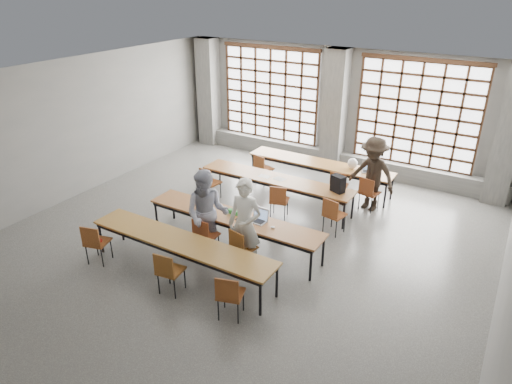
# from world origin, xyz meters

# --- Properties ---
(floor) EXTENTS (11.00, 11.00, 0.00)m
(floor) POSITION_xyz_m (0.00, 0.00, 0.00)
(floor) COLOR #4B4B48
(floor) RESTS_ON ground
(ceiling) EXTENTS (11.00, 11.00, 0.00)m
(ceiling) POSITION_xyz_m (0.00, 0.00, 3.50)
(ceiling) COLOR silver
(ceiling) RESTS_ON floor
(wall_back) EXTENTS (10.00, 0.00, 10.00)m
(wall_back) POSITION_xyz_m (0.00, 5.50, 1.75)
(wall_back) COLOR #61615F
(wall_back) RESTS_ON floor
(wall_left) EXTENTS (0.00, 11.00, 11.00)m
(wall_left) POSITION_xyz_m (-5.00, 0.00, 1.75)
(wall_left) COLOR #61615F
(wall_left) RESTS_ON floor
(column_left) EXTENTS (0.60, 0.55, 3.50)m
(column_left) POSITION_xyz_m (-4.50, 5.22, 1.75)
(column_left) COLOR #50504E
(column_left) RESTS_ON floor
(column_mid) EXTENTS (0.60, 0.55, 3.50)m
(column_mid) POSITION_xyz_m (0.00, 5.22, 1.75)
(column_mid) COLOR #50504E
(column_mid) RESTS_ON floor
(column_right) EXTENTS (0.60, 0.55, 3.50)m
(column_right) POSITION_xyz_m (4.50, 5.22, 1.75)
(column_right) COLOR #50504E
(column_right) RESTS_ON floor
(window_left) EXTENTS (3.32, 0.12, 3.00)m
(window_left) POSITION_xyz_m (-2.25, 5.42, 1.90)
(window_left) COLOR white
(window_left) RESTS_ON wall_back
(window_right) EXTENTS (3.32, 0.12, 3.00)m
(window_right) POSITION_xyz_m (2.25, 5.42, 1.90)
(window_right) COLOR white
(window_right) RESTS_ON wall_back
(sill_ledge) EXTENTS (9.80, 0.35, 0.50)m
(sill_ledge) POSITION_xyz_m (0.00, 5.30, 0.25)
(sill_ledge) COLOR #50504E
(sill_ledge) RESTS_ON floor
(desk_row_a) EXTENTS (4.00, 0.70, 0.73)m
(desk_row_a) POSITION_xyz_m (0.28, 3.66, 0.66)
(desk_row_a) COLOR brown
(desk_row_a) RESTS_ON floor
(desk_row_b) EXTENTS (4.00, 0.70, 0.73)m
(desk_row_b) POSITION_xyz_m (-0.22, 2.14, 0.66)
(desk_row_b) COLOR brown
(desk_row_b) RESTS_ON floor
(desk_row_c) EXTENTS (4.00, 0.70, 0.73)m
(desk_row_c) POSITION_xyz_m (-0.02, -0.06, 0.66)
(desk_row_c) COLOR brown
(desk_row_c) RESTS_ON floor
(desk_row_d) EXTENTS (4.00, 0.70, 0.73)m
(desk_row_d) POSITION_xyz_m (-0.33, -1.39, 0.66)
(desk_row_d) COLOR brown
(desk_row_d) RESTS_ON floor
(chair_back_left) EXTENTS (0.51, 0.51, 0.88)m
(chair_back_left) POSITION_xyz_m (-1.14, 3.03, 0.54)
(chair_back_left) COLOR brown
(chair_back_left) RESTS_ON floor
(chair_back_mid) EXTENTS (0.47, 0.48, 0.88)m
(chair_back_mid) POSITION_xyz_m (1.09, 3.03, 0.54)
(chair_back_mid) COLOR brown
(chair_back_mid) RESTS_ON floor
(chair_back_right) EXTENTS (0.50, 0.50, 0.88)m
(chair_back_right) POSITION_xyz_m (1.86, 3.03, 0.54)
(chair_back_right) COLOR maroon
(chair_back_right) RESTS_ON floor
(chair_mid_left) EXTENTS (0.47, 0.47, 0.88)m
(chair_mid_left) POSITION_xyz_m (-1.83, 1.51, 0.54)
(chair_mid_left) COLOR brown
(chair_mid_left) RESTS_ON floor
(chair_mid_centre) EXTENTS (0.52, 0.52, 0.88)m
(chair_mid_centre) POSITION_xyz_m (0.20, 1.51, 0.54)
(chair_mid_centre) COLOR brown
(chair_mid_centre) RESTS_ON floor
(chair_mid_right) EXTENTS (0.49, 0.50, 0.88)m
(chair_mid_right) POSITION_xyz_m (1.57, 1.51, 0.54)
(chair_mid_right) COLOR maroon
(chair_mid_right) RESTS_ON floor
(chair_front_left) EXTENTS (0.43, 0.43, 0.88)m
(chair_front_left) POSITION_xyz_m (-0.32, -0.69, 0.54)
(chair_front_left) COLOR maroon
(chair_front_left) RESTS_ON floor
(chair_front_right) EXTENTS (0.50, 0.50, 0.88)m
(chair_front_right) POSITION_xyz_m (0.56, -0.69, 0.54)
(chair_front_right) COLOR brown
(chair_front_right) RESTS_ON floor
(chair_near_left) EXTENTS (0.52, 0.52, 0.88)m
(chair_near_left) POSITION_xyz_m (-2.01, -2.02, 0.54)
(chair_near_left) COLOR brown
(chair_near_left) RESTS_ON floor
(chair_near_mid) EXTENTS (0.47, 0.47, 0.88)m
(chair_near_mid) POSITION_xyz_m (-0.12, -2.02, 0.54)
(chair_near_mid) COLOR brown
(chair_near_mid) RESTS_ON floor
(chair_near_right) EXTENTS (0.53, 0.53, 0.88)m
(chair_near_right) POSITION_xyz_m (1.19, -2.02, 0.54)
(chair_near_right) COLOR brown
(chair_near_right) RESTS_ON floor
(student_male) EXTENTS (0.73, 0.52, 1.88)m
(student_male) POSITION_xyz_m (0.58, -0.56, 0.94)
(student_male) COLOR silver
(student_male) RESTS_ON floor
(student_female) EXTENTS (1.12, 1.02, 1.85)m
(student_female) POSITION_xyz_m (-0.32, -0.56, 0.93)
(student_female) COLOR #1A234E
(student_female) RESTS_ON floor
(student_back) EXTENTS (1.32, 0.94, 1.86)m
(student_back) POSITION_xyz_m (1.88, 3.16, 0.93)
(student_back) COLOR black
(student_back) RESTS_ON floor
(laptop_front) EXTENTS (0.38, 0.32, 0.26)m
(laptop_front) POSITION_xyz_m (0.53, 0.05, 0.79)
(laptop_front) COLOR #B1B1B6
(laptop_front) RESTS_ON desk_row_c
(laptop_back) EXTENTS (0.44, 0.41, 0.26)m
(laptop_back) POSITION_xyz_m (1.61, 3.76, 0.79)
(laptop_back) COLOR #B0AFB4
(laptop_back) RESTS_ON desk_row_a
(mouse) EXTENTS (0.11, 0.09, 0.04)m
(mouse) POSITION_xyz_m (0.93, -0.08, 0.75)
(mouse) COLOR white
(mouse) RESTS_ON desk_row_c
(green_box) EXTENTS (0.25, 0.09, 0.09)m
(green_box) POSITION_xyz_m (-0.07, 0.02, 0.78)
(green_box) COLOR #2D8C36
(green_box) RESTS_ON desk_row_c
(phone) EXTENTS (0.14, 0.08, 0.01)m
(phone) POSITION_xyz_m (0.16, -0.16, 0.74)
(phone) COLOR black
(phone) RESTS_ON desk_row_c
(paper_sheet_b) EXTENTS (0.30, 0.22, 0.00)m
(paper_sheet_b) POSITION_xyz_m (-0.52, 2.09, 0.73)
(paper_sheet_b) COLOR white
(paper_sheet_b) RESTS_ON desk_row_b
(paper_sheet_c) EXTENTS (0.34, 0.27, 0.00)m
(paper_sheet_c) POSITION_xyz_m (-0.12, 2.14, 0.73)
(paper_sheet_c) COLOR silver
(paper_sheet_c) RESTS_ON desk_row_b
(backpack) EXTENTS (0.37, 0.30, 0.40)m
(backpack) POSITION_xyz_m (1.38, 2.19, 0.93)
(backpack) COLOR black
(backpack) RESTS_ON desk_row_b
(plastic_bag) EXTENTS (0.32, 0.29, 0.29)m
(plastic_bag) POSITION_xyz_m (1.18, 3.71, 0.87)
(plastic_bag) COLOR white
(plastic_bag) RESTS_ON desk_row_a
(red_pouch) EXTENTS (0.20, 0.09, 0.06)m
(red_pouch) POSITION_xyz_m (-2.03, -1.94, 0.50)
(red_pouch) COLOR red
(red_pouch) RESTS_ON chair_near_left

